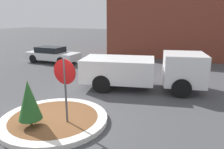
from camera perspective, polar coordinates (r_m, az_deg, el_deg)
The scene contains 7 objects.
ground_plane at distance 8.31m, azimuth -14.77°, elevation -11.84°, with size 120.00×120.00×0.00m, color #474749.
traffic_island at distance 8.27m, azimuth -14.82°, elevation -11.28°, with size 3.81×3.81×0.18m.
stop_sign at distance 7.28m, azimuth -12.18°, elevation -1.35°, with size 0.84×0.07×2.38m.
island_shrub at distance 7.51m, azimuth -20.87°, elevation -6.29°, with size 0.76×0.76×1.55m.
utility_truck at distance 11.38m, azimuth 8.18°, elevation 1.29°, with size 6.47×3.56×1.93m.
storefront_building at distance 22.68m, azimuth 17.67°, elevation 14.22°, with size 13.08×6.07×7.46m.
parked_sedan_white at distance 18.77m, azimuth -15.32°, elevation 5.09°, with size 4.46×1.81×1.32m.
Camera 1 is at (4.83, -5.70, 3.64)m, focal length 35.00 mm.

